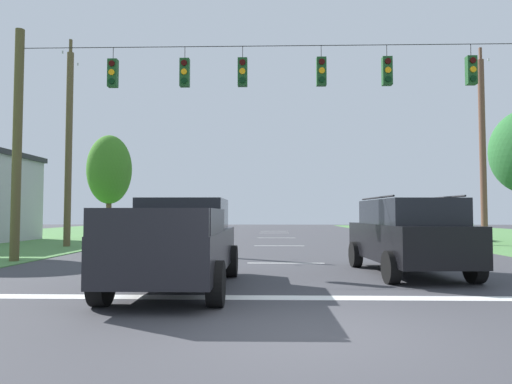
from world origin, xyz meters
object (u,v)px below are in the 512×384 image
suv_black (407,234)px  distant_car_oncoming (162,226)px  overhead_signal_span (286,125)px  utility_pole_mid_right (483,149)px  tree_roadside_right (109,170)px  distant_car_crossing_white (444,227)px  pickup_truck (180,243)px  utility_pole_near_left (69,146)px

suv_black → distant_car_oncoming: 20.76m
overhead_signal_span → utility_pole_mid_right: utility_pole_mid_right is taller
utility_pole_mid_right → tree_roadside_right: 23.91m
overhead_signal_span → distant_car_oncoming: bearing=117.2°
suv_black → distant_car_crossing_white: suv_black is taller
suv_black → overhead_signal_span: bearing=138.0°
overhead_signal_span → pickup_truck: 6.77m
distant_car_crossing_white → distant_car_oncoming: bearing=174.2°
pickup_truck → distant_car_oncoming: bearing=104.4°
overhead_signal_span → suv_black: overhead_signal_span is taller
distant_car_crossing_white → tree_roadside_right: (-22.22, 3.66, 3.95)m
overhead_signal_span → distant_car_oncoming: overhead_signal_span is taller
pickup_truck → suv_black: (5.63, 2.35, 0.09)m
tree_roadside_right → utility_pole_near_left: bearing=-81.1°
pickup_truck → utility_pole_mid_right: size_ratio=0.53×
suv_black → distant_car_crossing_white: bearing=65.7°
distant_car_crossing_white → overhead_signal_span: bearing=-128.0°
overhead_signal_span → utility_pole_mid_right: size_ratio=1.83×
utility_pole_mid_right → utility_pole_near_left: 20.71m
utility_pole_mid_right → distant_car_oncoming: bearing=159.1°
distant_car_crossing_white → distant_car_oncoming: same height
suv_black → tree_roadside_right: 24.96m
pickup_truck → utility_pole_near_left: utility_pole_near_left is taller
overhead_signal_span → tree_roadside_right: (-11.94, 16.80, 0.17)m
distant_car_oncoming → utility_pole_mid_right: utility_pole_mid_right is taller
distant_car_crossing_white → utility_pole_mid_right: bearing=-89.6°
pickup_truck → suv_black: bearing=22.6°
distant_car_crossing_white → utility_pole_near_left: (-20.63, -6.47, 4.12)m
tree_roadside_right → utility_pole_mid_right: bearing=-21.4°
distant_car_crossing_white → utility_pole_mid_right: size_ratio=0.43×
pickup_truck → tree_roadside_right: 24.16m
suv_black → utility_pole_mid_right: size_ratio=0.48×
utility_pole_near_left → tree_roadside_right: size_ratio=1.41×
distant_car_crossing_white → utility_pole_near_left: bearing=-162.6°
utility_pole_mid_right → utility_pole_near_left: bearing=-176.1°
pickup_truck → distant_car_crossing_white: pickup_truck is taller
pickup_truck → distant_car_crossing_white: bearing=54.9°
overhead_signal_span → distant_car_oncoming: (-7.69, 14.95, -3.78)m
suv_black → distant_car_oncoming: suv_black is taller
suv_black → utility_pole_mid_right: utility_pole_mid_right is taller
pickup_truck → distant_car_crossing_white: size_ratio=1.24×
overhead_signal_span → utility_pole_near_left: 12.31m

